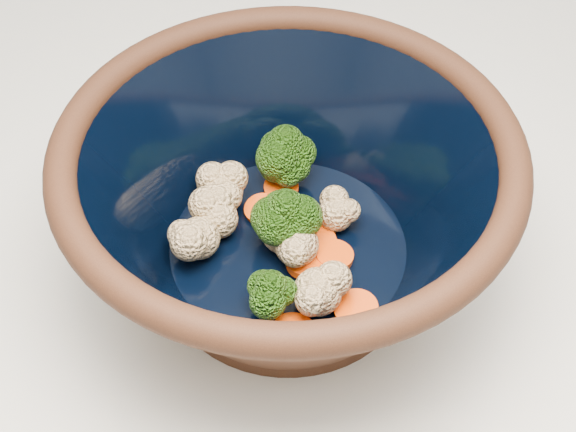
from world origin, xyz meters
name	(u,v)px	position (x,y,z in m)	size (l,w,h in m)	color
mixing_bowl	(288,203)	(-0.12, 0.04, 0.98)	(0.32, 0.32, 0.14)	black
vegetable_pile	(277,215)	(-0.13, 0.05, 0.95)	(0.14, 0.18, 0.06)	#608442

